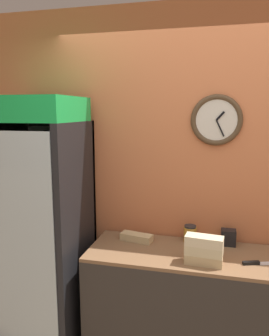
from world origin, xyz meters
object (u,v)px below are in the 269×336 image
object	(u,v)px
sandwich_stack_bottom	(203,259)
sandwich_stack_middle	(204,250)
chefs_knife	(261,263)
napkin_dispenser	(228,237)
condiment_jar	(190,234)
beverage_cooler	(46,216)
sandwich_stack_top	(204,241)
sandwich_flat_left	(137,237)

from	to	relation	value
sandwich_stack_bottom	sandwich_stack_middle	xyz separation A→B (m)	(0.00, 0.00, 0.06)
chefs_knife	napkin_dispenser	world-z (taller)	napkin_dispenser
condiment_jar	napkin_dispenser	xyz separation A→B (m)	(0.29, 0.00, -0.00)
beverage_cooler	sandwich_stack_middle	xyz separation A→B (m)	(1.24, -0.15, -0.09)
sandwich_stack_bottom	napkin_dispenser	size ratio (longest dim) A/B	2.11
chefs_knife	condiment_jar	bearing A→B (deg)	150.82
sandwich_stack_bottom	sandwich_stack_top	distance (m)	0.13
sandwich_stack_top	sandwich_flat_left	size ratio (longest dim) A/B	0.97
sandwich_stack_top	napkin_dispenser	bearing A→B (deg)	64.99
sandwich_stack_top	condiment_jar	distance (m)	0.39
beverage_cooler	napkin_dispenser	bearing A→B (deg)	8.67
napkin_dispenser	beverage_cooler	bearing A→B (deg)	-171.33
sandwich_stack_bottom	sandwich_flat_left	bearing A→B (deg)	152.10
beverage_cooler	condiment_jar	distance (m)	1.14
sandwich_stack_top	napkin_dispenser	world-z (taller)	sandwich_stack_top
sandwich_stack_bottom	sandwich_stack_top	world-z (taller)	sandwich_stack_top
beverage_cooler	sandwich_stack_top	bearing A→B (deg)	-7.04
sandwich_flat_left	sandwich_stack_middle	bearing A→B (deg)	-27.90
condiment_jar	sandwich_stack_top	bearing A→B (deg)	-72.03
napkin_dispenser	chefs_knife	bearing A→B (deg)	-54.16
napkin_dispenser	sandwich_stack_top	bearing A→B (deg)	-115.01
sandwich_flat_left	napkin_dispenser	bearing A→B (deg)	7.12
sandwich_stack_bottom	sandwich_stack_middle	distance (m)	0.06
beverage_cooler	sandwich_flat_left	distance (m)	0.74
beverage_cooler	sandwich_stack_middle	world-z (taller)	beverage_cooler
chefs_knife	sandwich_flat_left	bearing A→B (deg)	168.05
sandwich_flat_left	condiment_jar	distance (m)	0.42
sandwich_stack_middle	beverage_cooler	bearing A→B (deg)	172.96
beverage_cooler	chefs_knife	distance (m)	1.62
beverage_cooler	sandwich_stack_bottom	xyz separation A→B (m)	(1.24, -0.15, -0.16)
sandwich_stack_bottom	sandwich_stack_top	size ratio (longest dim) A/B	0.99
sandwich_stack_middle	sandwich_flat_left	world-z (taller)	sandwich_stack_middle
sandwich_stack_bottom	sandwich_stack_middle	bearing A→B (deg)	0.00
beverage_cooler	sandwich_stack_middle	size ratio (longest dim) A/B	7.79
sandwich_stack_middle	sandwich_flat_left	xyz separation A→B (m)	(-0.53, 0.28, -0.07)
sandwich_stack_top	sandwich_flat_left	bearing A→B (deg)	152.10
chefs_knife	condiment_jar	world-z (taller)	condiment_jar
beverage_cooler	condiment_jar	bearing A→B (deg)	10.64
beverage_cooler	sandwich_stack_bottom	distance (m)	1.25
sandwich_stack_top	sandwich_flat_left	distance (m)	0.61
sandwich_flat_left	condiment_jar	bearing A→B (deg)	11.39
beverage_cooler	napkin_dispenser	distance (m)	1.43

